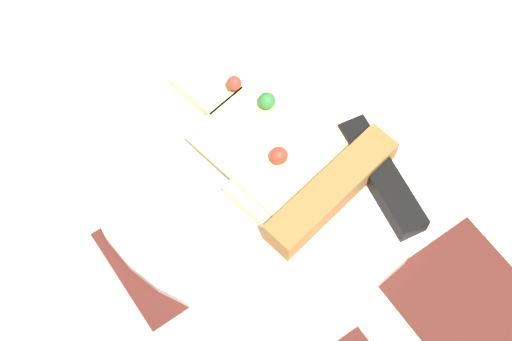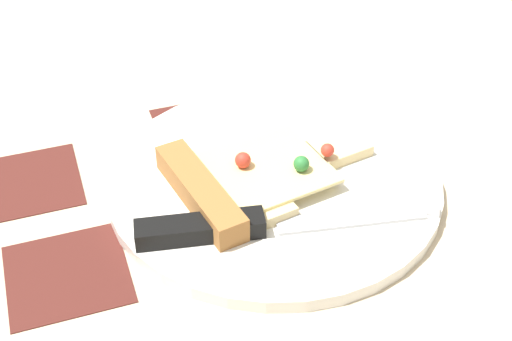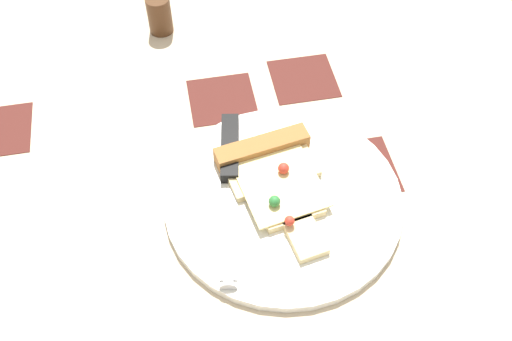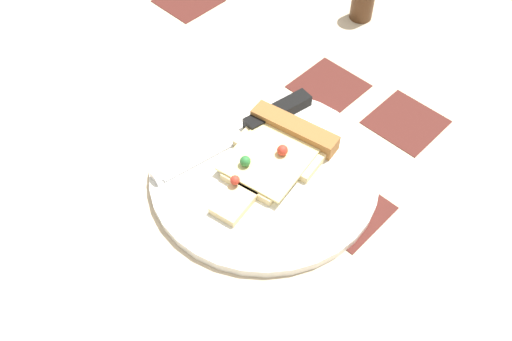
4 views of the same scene
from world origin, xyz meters
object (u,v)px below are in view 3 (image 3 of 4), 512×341
at_px(plate, 283,199).
at_px(knife, 230,178).
at_px(pepper_shaker, 159,15).
at_px(pizza_slice, 275,176).

height_order(plate, knife, knife).
relative_size(plate, pepper_shaker, 4.91).
bearing_deg(pizza_slice, plate, 90.38).
bearing_deg(pepper_shaker, pizza_slice, -161.04).
height_order(plate, pepper_shaker, pepper_shaker).
distance_m(plate, pepper_shaker, 0.37).
bearing_deg(knife, plate, 159.27).
bearing_deg(pizza_slice, knife, -20.29).
xyz_separation_m(pizza_slice, pepper_shaker, (0.32, 0.11, 0.01)).
xyz_separation_m(plate, knife, (0.03, 0.06, 0.01)).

